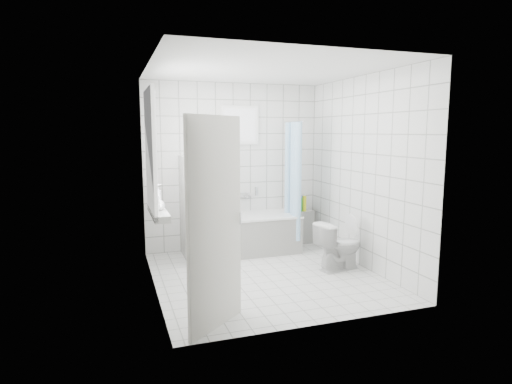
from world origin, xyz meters
name	(u,v)px	position (x,y,z in m)	size (l,w,h in m)	color
ground	(266,276)	(0.00, 0.00, 0.00)	(3.00, 3.00, 0.00)	white
ceiling	(266,69)	(0.00, 0.00, 2.60)	(3.00, 3.00, 0.00)	white
wall_back	(234,167)	(0.00, 1.50, 1.30)	(2.80, 0.02, 2.60)	white
wall_front	(322,192)	(0.00, -1.50, 1.30)	(2.80, 0.02, 2.60)	white
wall_left	(152,180)	(-1.40, 0.00, 1.30)	(0.02, 3.00, 2.60)	white
wall_right	(363,173)	(1.40, 0.00, 1.30)	(0.02, 3.00, 2.60)	white
window_left	(153,153)	(-1.35, 0.30, 1.60)	(0.01, 0.90, 1.40)	white
window_back	(240,125)	(0.10, 1.46, 1.95)	(0.50, 0.01, 0.50)	white
window_sill	(158,212)	(-1.31, 0.30, 0.86)	(0.18, 1.02, 0.08)	white
door	(215,224)	(-0.95, -1.22, 1.00)	(0.04, 0.80, 2.00)	silver
bathtub	(245,234)	(0.08, 1.12, 0.29)	(1.61, 0.77, 0.58)	white
partition_wall	(189,208)	(-0.79, 1.07, 0.75)	(0.15, 0.85, 1.50)	white
tiled_ledge	(301,227)	(1.12, 1.38, 0.28)	(0.40, 0.24, 0.55)	white
toilet	(339,246)	(1.03, -0.07, 0.33)	(0.37, 0.65, 0.66)	white
curtain_rod	(292,122)	(0.82, 1.10, 2.00)	(0.02, 0.02, 0.80)	silver
shower_curtain	(295,181)	(0.82, 0.97, 1.10)	(0.14, 0.48, 1.78)	#4A9DDB
tub_faucet	(245,195)	(0.18, 1.46, 0.85)	(0.18, 0.06, 0.06)	silver
sill_bottles	(158,199)	(-1.30, 0.40, 1.02)	(0.17, 0.48, 0.30)	white
ledge_bottles	(301,204)	(1.12, 1.35, 0.67)	(0.18, 0.18, 0.26)	green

